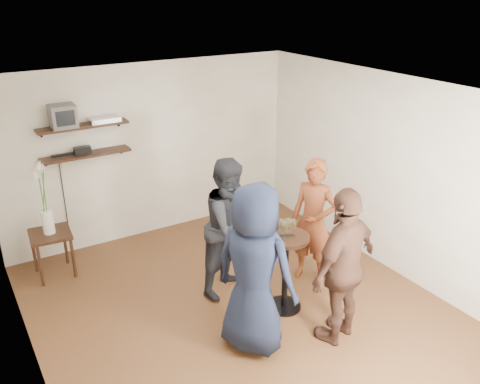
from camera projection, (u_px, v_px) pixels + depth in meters
name	position (u px, v px, depth m)	size (l,w,h in m)	color
room	(240.00, 211.00, 5.57)	(4.58, 5.08, 2.68)	#402914
shelf_upper	(83.00, 126.00, 6.75)	(1.20, 0.25, 0.04)	black
shelf_lower	(86.00, 155.00, 6.90)	(1.20, 0.25, 0.04)	black
crt_monitor	(63.00, 116.00, 6.57)	(0.32, 0.30, 0.30)	#59595B
dvd_deck	(104.00, 120.00, 6.88)	(0.40, 0.24, 0.06)	silver
radio	(82.00, 150.00, 6.86)	(0.22, 0.10, 0.10)	black
power_strip	(62.00, 155.00, 6.79)	(0.30, 0.05, 0.03)	black
side_table	(51.00, 240.00, 6.62)	(0.56, 0.56, 0.62)	black
vase_lilies	(46.00, 210.00, 6.45)	(0.20, 0.20, 1.02)	white
drinks_table	(286.00, 262.00, 5.88)	(0.53, 0.53, 0.97)	black
wine_glass_fl	(285.00, 227.00, 5.64)	(0.07, 0.07, 0.21)	silver
wine_glass_fr	(293.00, 225.00, 5.70)	(0.07, 0.07, 0.20)	silver
wine_glass_bl	(282.00, 225.00, 5.72)	(0.06, 0.06, 0.19)	silver
wine_glass_br	(288.00, 224.00, 5.71)	(0.07, 0.07, 0.20)	silver
person_plaid	(313.00, 222.00, 6.41)	(0.60, 0.39, 1.64)	red
person_dark	(231.00, 226.00, 6.18)	(0.85, 0.66, 1.74)	black
person_navy	(255.00, 270.00, 5.15)	(0.91, 0.59, 1.86)	black
person_brown	(344.00, 266.00, 5.29)	(1.04, 0.43, 1.77)	#41261B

